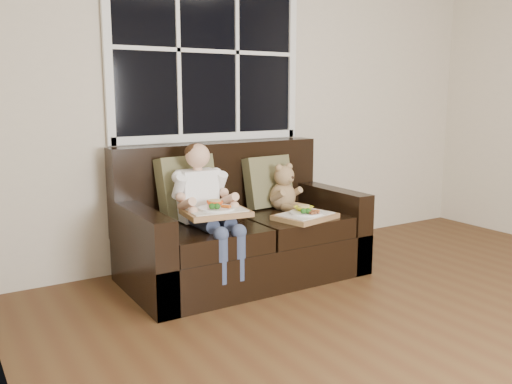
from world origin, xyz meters
TOP-DOWN VIEW (x-y plane):
  - window_back at (-0.56, 2.48)m, footprint 1.62×0.04m
  - loveseat at (-0.56, 2.02)m, footprint 1.70×0.92m
  - pillow_left at (-0.89, 2.17)m, footprint 0.47×0.27m
  - pillow_right at (-0.20, 2.17)m, footprint 0.41×0.21m
  - child at (-0.89, 1.90)m, footprint 0.37×0.59m
  - teddy_bear at (-0.15, 2.03)m, footprint 0.24×0.29m
  - tray_left at (-0.88, 1.74)m, footprint 0.45×0.36m
  - tray_right at (-0.21, 1.67)m, footprint 0.47×0.40m

SIDE VIEW (x-z plane):
  - loveseat at x=-0.56m, z-range -0.17..0.79m
  - tray_right at x=-0.21m, z-range 0.43..0.53m
  - tray_left at x=-0.88m, z-range 0.53..0.62m
  - teddy_bear at x=-0.15m, z-range 0.41..0.78m
  - child at x=-0.89m, z-range 0.22..1.06m
  - pillow_right at x=-0.20m, z-range 0.44..0.85m
  - pillow_left at x=-0.89m, z-range 0.44..0.90m
  - window_back at x=-0.56m, z-range 0.96..2.33m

